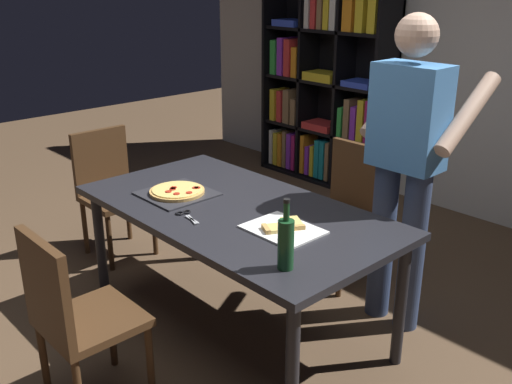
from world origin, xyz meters
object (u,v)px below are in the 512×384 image
(dining_table, at_px, (236,219))
(chair_near_camera, at_px, (73,312))
(chair_left_end, at_px, (110,185))
(bookshelf, at_px, (326,90))
(person_serving_pizza, at_px, (407,158))
(wine_bottle, at_px, (286,243))
(pepperoni_pizza_on_tray, at_px, (177,192))
(chair_far_side, at_px, (347,203))
(kitchen_scissors, at_px, (186,215))

(dining_table, bearing_deg, chair_near_camera, -90.00)
(chair_left_end, bearing_deg, bookshelf, 90.56)
(bookshelf, bearing_deg, person_serving_pizza, -39.75)
(chair_left_end, relative_size, wine_bottle, 2.85)
(chair_left_end, distance_m, person_serving_pizza, 2.13)
(person_serving_pizza, bearing_deg, wine_bottle, -84.00)
(dining_table, distance_m, pepperoni_pizza_on_tray, 0.40)
(chair_near_camera, xyz_separation_m, chair_far_side, (0.00, 1.93, 0.00))
(dining_table, relative_size, pepperoni_pizza_on_tray, 4.81)
(chair_far_side, distance_m, bookshelf, 2.03)
(bookshelf, relative_size, person_serving_pizza, 1.11)
(bookshelf, distance_m, pepperoni_pizza_on_tray, 2.70)
(chair_left_end, bearing_deg, chair_near_camera, -34.93)
(person_serving_pizza, height_order, wine_bottle, person_serving_pizza)
(pepperoni_pizza_on_tray, height_order, wine_bottle, wine_bottle)
(chair_left_end, height_order, bookshelf, bookshelf)
(dining_table, xyz_separation_m, pepperoni_pizza_on_tray, (-0.37, -0.12, 0.08))
(person_serving_pizza, relative_size, pepperoni_pizza_on_tray, 4.70)
(person_serving_pizza, xyz_separation_m, pepperoni_pizza_on_tray, (-0.93, -0.86, -0.23))
(dining_table, xyz_separation_m, person_serving_pizza, (0.55, 0.74, 0.32))
(chair_far_side, bearing_deg, wine_bottle, -62.22)
(pepperoni_pizza_on_tray, bearing_deg, wine_bottle, -9.85)
(person_serving_pizza, relative_size, wine_bottle, 5.54)
(chair_far_side, distance_m, pepperoni_pizza_on_tray, 1.17)
(kitchen_scissors, bearing_deg, chair_left_end, 168.42)
(dining_table, bearing_deg, chair_left_end, 180.00)
(chair_far_side, distance_m, person_serving_pizza, 0.77)
(chair_left_end, distance_m, kitchen_scissors, 1.35)
(chair_far_side, xyz_separation_m, bookshelf, (-1.40, 1.41, 0.38))
(person_serving_pizza, xyz_separation_m, wine_bottle, (0.11, -1.04, -0.13))
(chair_far_side, bearing_deg, dining_table, -90.00)
(person_serving_pizza, distance_m, kitchen_scissors, 1.22)
(person_serving_pizza, height_order, pepperoni_pizza_on_tray, person_serving_pizza)
(chair_near_camera, distance_m, wine_bottle, 1.01)
(dining_table, bearing_deg, wine_bottle, -24.03)
(bookshelf, relative_size, pepperoni_pizza_on_tray, 5.24)
(chair_left_end, distance_m, wine_bottle, 2.10)
(dining_table, height_order, bookshelf, bookshelf)
(wine_bottle, bearing_deg, pepperoni_pizza_on_tray, 170.15)
(dining_table, relative_size, person_serving_pizza, 1.02)
(person_serving_pizza, distance_m, pepperoni_pizza_on_tray, 1.29)
(wine_bottle, height_order, kitchen_scissors, wine_bottle)
(chair_far_side, distance_m, kitchen_scissors, 1.26)
(wine_bottle, bearing_deg, chair_near_camera, -134.82)
(pepperoni_pizza_on_tray, bearing_deg, person_serving_pizza, 42.88)
(chair_left_end, xyz_separation_m, person_serving_pizza, (1.94, 0.74, 0.49))
(dining_table, height_order, chair_near_camera, chair_near_camera)
(chair_left_end, bearing_deg, chair_far_side, 34.93)
(dining_table, distance_m, kitchen_scissors, 0.29)
(pepperoni_pizza_on_tray, bearing_deg, chair_near_camera, -66.32)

